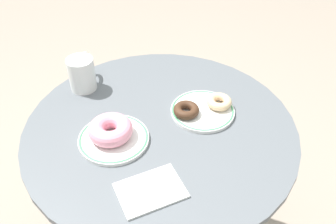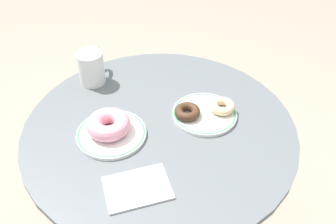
{
  "view_description": "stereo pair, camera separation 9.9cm",
  "coord_description": "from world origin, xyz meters",
  "px_view_note": "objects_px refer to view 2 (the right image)",
  "views": [
    {
      "loc": [
        -0.2,
        -0.71,
        1.42
      ],
      "look_at": [
        0.02,
        0.01,
        0.78
      ],
      "focal_mm": 39.59,
      "sensor_mm": 36.0,
      "label": 1
    },
    {
      "loc": [
        -0.1,
        -0.74,
        1.42
      ],
      "look_at": [
        0.02,
        0.01,
        0.78
      ],
      "focal_mm": 39.59,
      "sensor_mm": 36.0,
      "label": 2
    }
  ],
  "objects_px": {
    "plate_right": "(205,114)",
    "paper_napkin": "(137,188)",
    "coffee_mug": "(92,67)",
    "plate_left": "(112,134)",
    "donut_glazed": "(222,106)",
    "donut_pink_frosted": "(109,124)",
    "cafe_table": "(161,179)",
    "donut_chocolate": "(187,112)"
  },
  "relations": [
    {
      "from": "cafe_table",
      "to": "plate_left",
      "type": "distance_m",
      "value": 0.27
    },
    {
      "from": "plate_right",
      "to": "donut_chocolate",
      "type": "height_order",
      "value": "donut_chocolate"
    },
    {
      "from": "plate_left",
      "to": "donut_glazed",
      "type": "distance_m",
      "value": 0.32
    },
    {
      "from": "donut_pink_frosted",
      "to": "donut_chocolate",
      "type": "distance_m",
      "value": 0.22
    },
    {
      "from": "donut_pink_frosted",
      "to": "cafe_table",
      "type": "bearing_deg",
      "value": 4.21
    },
    {
      "from": "donut_glazed",
      "to": "donut_chocolate",
      "type": "relative_size",
      "value": 1.0
    },
    {
      "from": "plate_right",
      "to": "paper_napkin",
      "type": "relative_size",
      "value": 1.22
    },
    {
      "from": "cafe_table",
      "to": "donut_pink_frosted",
      "type": "xyz_separation_m",
      "value": [
        -0.14,
        -0.01,
        0.26
      ]
    },
    {
      "from": "donut_pink_frosted",
      "to": "coffee_mug",
      "type": "height_order",
      "value": "coffee_mug"
    },
    {
      "from": "coffee_mug",
      "to": "plate_left",
      "type": "bearing_deg",
      "value": -80.56
    },
    {
      "from": "plate_right",
      "to": "coffee_mug",
      "type": "height_order",
      "value": "coffee_mug"
    },
    {
      "from": "donut_pink_frosted",
      "to": "coffee_mug",
      "type": "relative_size",
      "value": 0.96
    },
    {
      "from": "donut_chocolate",
      "to": "donut_pink_frosted",
      "type": "bearing_deg",
      "value": -172.8
    },
    {
      "from": "plate_right",
      "to": "donut_glazed",
      "type": "relative_size",
      "value": 2.51
    },
    {
      "from": "plate_left",
      "to": "coffee_mug",
      "type": "height_order",
      "value": "coffee_mug"
    },
    {
      "from": "donut_glazed",
      "to": "donut_chocolate",
      "type": "distance_m",
      "value": 0.1
    },
    {
      "from": "donut_chocolate",
      "to": "paper_napkin",
      "type": "relative_size",
      "value": 0.48
    },
    {
      "from": "donut_glazed",
      "to": "coffee_mug",
      "type": "xyz_separation_m",
      "value": [
        -0.36,
        0.22,
        0.03
      ]
    },
    {
      "from": "cafe_table",
      "to": "plate_left",
      "type": "bearing_deg",
      "value": -172.51
    },
    {
      "from": "cafe_table",
      "to": "plate_left",
      "type": "relative_size",
      "value": 4.03
    },
    {
      "from": "cafe_table",
      "to": "donut_pink_frosted",
      "type": "height_order",
      "value": "donut_pink_frosted"
    },
    {
      "from": "donut_glazed",
      "to": "plate_right",
      "type": "bearing_deg",
      "value": -176.22
    },
    {
      "from": "plate_right",
      "to": "coffee_mug",
      "type": "distance_m",
      "value": 0.38
    },
    {
      "from": "cafe_table",
      "to": "donut_glazed",
      "type": "relative_size",
      "value": 10.33
    },
    {
      "from": "plate_right",
      "to": "donut_pink_frosted",
      "type": "distance_m",
      "value": 0.27
    },
    {
      "from": "cafe_table",
      "to": "coffee_mug",
      "type": "distance_m",
      "value": 0.41
    },
    {
      "from": "donut_pink_frosted",
      "to": "paper_napkin",
      "type": "height_order",
      "value": "donut_pink_frosted"
    },
    {
      "from": "donut_pink_frosted",
      "to": "donut_glazed",
      "type": "bearing_deg",
      "value": 6.07
    },
    {
      "from": "paper_napkin",
      "to": "coffee_mug",
      "type": "xyz_separation_m",
      "value": [
        -0.09,
        0.44,
        0.05
      ]
    },
    {
      "from": "plate_left",
      "to": "paper_napkin",
      "type": "xyz_separation_m",
      "value": [
        0.05,
        -0.19,
        -0.0
      ]
    },
    {
      "from": "plate_right",
      "to": "donut_chocolate",
      "type": "xyz_separation_m",
      "value": [
        -0.05,
        -0.0,
        0.02
      ]
    },
    {
      "from": "cafe_table",
      "to": "paper_napkin",
      "type": "xyz_separation_m",
      "value": [
        -0.08,
        -0.2,
        0.23
      ]
    },
    {
      "from": "cafe_table",
      "to": "plate_right",
      "type": "xyz_separation_m",
      "value": [
        0.13,
        0.02,
        0.24
      ]
    },
    {
      "from": "cafe_table",
      "to": "plate_right",
      "type": "height_order",
      "value": "plate_right"
    },
    {
      "from": "plate_left",
      "to": "donut_chocolate",
      "type": "distance_m",
      "value": 0.21
    },
    {
      "from": "donut_chocolate",
      "to": "cafe_table",
      "type": "bearing_deg",
      "value": -167.86
    },
    {
      "from": "cafe_table",
      "to": "plate_right",
      "type": "relative_size",
      "value": 4.11
    },
    {
      "from": "donut_chocolate",
      "to": "coffee_mug",
      "type": "distance_m",
      "value": 0.34
    },
    {
      "from": "donut_pink_frosted",
      "to": "donut_chocolate",
      "type": "height_order",
      "value": "donut_pink_frosted"
    },
    {
      "from": "donut_chocolate",
      "to": "paper_napkin",
      "type": "distance_m",
      "value": 0.27
    },
    {
      "from": "plate_left",
      "to": "donut_pink_frosted",
      "type": "height_order",
      "value": "donut_pink_frosted"
    },
    {
      "from": "donut_glazed",
      "to": "paper_napkin",
      "type": "height_order",
      "value": "donut_glazed"
    }
  ]
}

